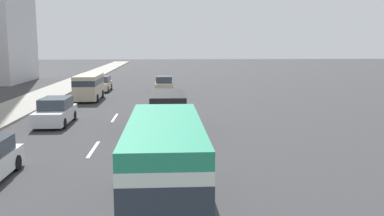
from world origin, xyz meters
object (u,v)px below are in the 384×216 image
at_px(van_second, 89,86).
at_px(car_sixth, 164,84).
at_px(van_fifth, 168,109).
at_px(minibus_lead, 165,165).
at_px(car_seventh, 102,84).
at_px(car_fourth, 55,112).

bearing_deg(van_second, car_sixth, 132.64).
bearing_deg(van_fifth, minibus_lead, 179.28).
xyz_separation_m(car_sixth, car_seventh, (1.22, 6.72, -0.03)).
bearing_deg(car_seventh, minibus_lead, 11.42).
xyz_separation_m(van_second, van_fifth, (-13.93, -7.04, -0.03)).
height_order(minibus_lead, van_second, minibus_lead).
relative_size(van_second, van_fifth, 1.08).
distance_m(van_second, car_seventh, 7.46).
distance_m(minibus_lead, car_sixth, 32.67).
bearing_deg(car_sixth, van_fifth, -179.18).
xyz_separation_m(car_fourth, car_seventh, (18.89, -0.14, -0.04)).
bearing_deg(van_fifth, car_sixth, 0.82).
height_order(minibus_lead, car_sixth, minibus_lead).
distance_m(minibus_lead, car_fourth, 16.57).
height_order(minibus_lead, car_seventh, minibus_lead).
xyz_separation_m(car_fourth, van_fifth, (-2.49, -7.14, 0.50)).
xyz_separation_m(minibus_lead, van_second, (26.45, 6.88, -0.27)).
relative_size(car_fourth, car_sixth, 1.07).
bearing_deg(car_fourth, car_seventh, 179.58).
height_order(van_second, van_fifth, van_second).
bearing_deg(car_sixth, car_fourth, 158.79).
bearing_deg(van_second, car_fourth, -0.50).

